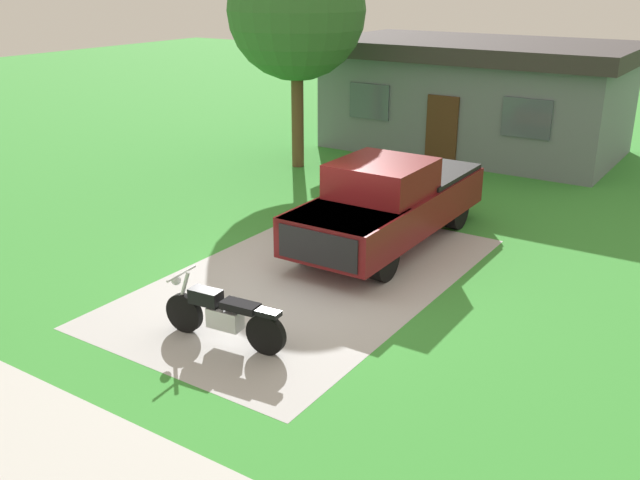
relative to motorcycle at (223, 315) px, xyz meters
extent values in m
plane|color=green|center=(-0.25, 2.79, -0.47)|extent=(80.00, 80.00, 0.00)
cube|color=#B4B4B4|center=(-0.25, 2.79, -0.47)|extent=(4.75, 8.01, 0.01)
cube|color=beige|center=(-0.25, -3.21, -0.47)|extent=(36.00, 1.80, 0.01)
cylinder|color=black|center=(-0.75, -0.07, -0.14)|extent=(0.67, 0.18, 0.66)
cylinder|color=black|center=(0.79, 0.08, -0.14)|extent=(0.67, 0.18, 0.66)
cube|color=silver|center=(0.04, 0.00, -0.05)|extent=(0.58, 0.31, 0.32)
cube|color=black|center=(-0.31, -0.03, 0.25)|extent=(0.54, 0.31, 0.24)
cube|color=black|center=(0.34, 0.03, 0.23)|extent=(0.62, 0.34, 0.12)
cube|color=black|center=(0.79, 0.08, 0.23)|extent=(0.50, 0.25, 0.08)
cylinder|color=silver|center=(-0.75, -0.07, 0.23)|extent=(0.33, 0.09, 0.77)
cylinder|color=silver|center=(-0.75, -0.07, 0.55)|extent=(0.11, 0.70, 0.04)
sphere|color=silver|center=(-0.87, -0.09, 0.41)|extent=(0.16, 0.16, 0.16)
cylinder|color=black|center=(0.92, 3.52, -0.05)|extent=(0.31, 0.84, 0.84)
cylinder|color=black|center=(-0.72, 3.51, -0.05)|extent=(0.31, 0.84, 0.84)
cylinder|color=black|center=(0.90, 7.02, -0.05)|extent=(0.31, 0.84, 0.84)
cylinder|color=black|center=(-0.74, 7.01, -0.05)|extent=(0.31, 0.84, 0.84)
cube|color=maroon|center=(0.09, 5.32, 0.33)|extent=(2.04, 5.61, 0.80)
cube|color=maroon|center=(0.10, 3.47, 0.63)|extent=(1.91, 1.91, 0.20)
cube|color=maroon|center=(0.09, 4.92, 1.08)|extent=(1.81, 1.91, 0.70)
cube|color=#3F4C56|center=(0.10, 4.12, 0.98)|extent=(1.70, 0.17, 0.60)
cube|color=black|center=(0.08, 6.87, 0.58)|extent=(1.92, 2.41, 0.50)
cube|color=black|center=(0.11, 2.54, 0.33)|extent=(1.70, 0.11, 0.64)
cylinder|color=brown|center=(-5.34, 9.63, 1.10)|extent=(0.36, 0.36, 3.14)
sphere|color=#386F33|center=(-5.34, 9.63, 4.05)|extent=(3.93, 3.93, 3.93)
cube|color=slate|center=(-1.79, 14.64, 1.03)|extent=(9.00, 5.00, 3.00)
cube|color=#383333|center=(-1.79, 14.64, 2.78)|extent=(9.60, 5.60, 0.50)
cube|color=#4C2D19|center=(-1.79, 12.11, 0.58)|extent=(1.00, 0.08, 2.10)
cube|color=#4C5966|center=(-4.31, 12.11, 1.23)|extent=(1.40, 0.06, 1.10)
cube|color=#4C5966|center=(0.73, 12.11, 1.23)|extent=(1.40, 0.06, 1.10)
camera|label=1|loc=(6.72, -7.41, 4.98)|focal=39.62mm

